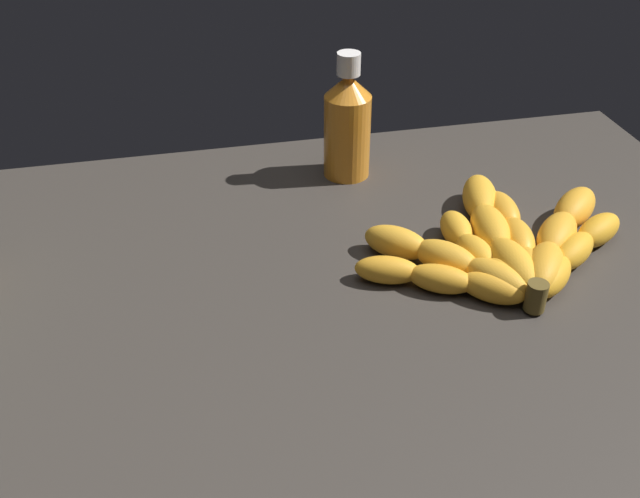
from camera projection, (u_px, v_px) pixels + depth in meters
The scene contains 3 objects.
ground_plane at pixel (320, 323), 71.20cm from camera, with size 99.26×70.63×4.07cm, color #38332D.
banana_bunch at pixel (507, 246), 75.56cm from camera, with size 31.23×23.41×3.79cm.
honey_bottle at pixel (347, 123), 87.84cm from camera, with size 5.63×5.63×15.45cm.
Camera 1 is at (11.77, 53.17, 44.39)cm, focal length 41.32 mm.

